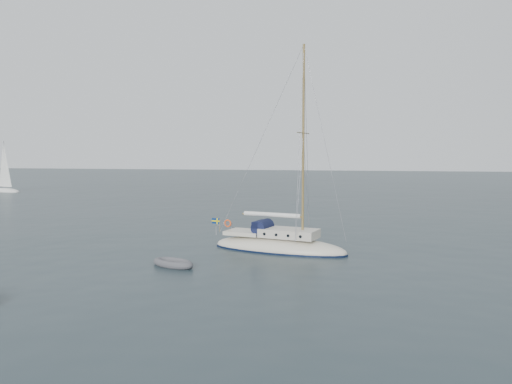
# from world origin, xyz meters

# --- Properties ---
(ground) EXTENTS (300.00, 300.00, 0.00)m
(ground) POSITION_xyz_m (0.00, 0.00, 0.00)
(ground) COLOR black
(ground) RESTS_ON ground
(sailboat) EXTENTS (9.21, 2.76, 13.12)m
(sailboat) POSITION_xyz_m (-0.70, 2.99, 0.99)
(sailboat) COLOR beige
(sailboat) RESTS_ON ground
(dinghy) EXTENTS (2.72, 1.23, 0.39)m
(dinghy) POSITION_xyz_m (-5.57, -2.49, 0.17)
(dinghy) COLOR #4E4E53
(dinghy) RESTS_ON ground
(distant_yacht_a) EXTENTS (6.50, 3.47, 8.61)m
(distant_yacht_a) POSITION_xyz_m (-50.71, 41.08, 3.68)
(distant_yacht_a) COLOR silver
(distant_yacht_a) RESTS_ON ground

